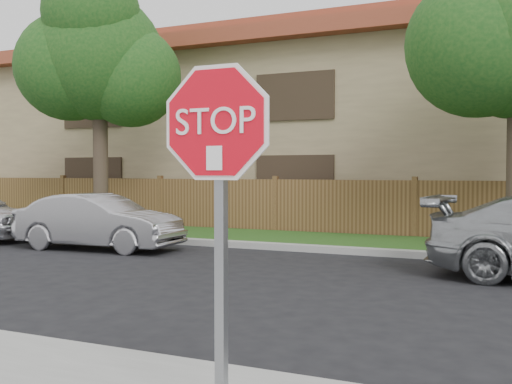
% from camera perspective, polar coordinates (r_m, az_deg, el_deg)
% --- Properties ---
extents(ground, '(90.00, 90.00, 0.00)m').
position_cam_1_polar(ground, '(5.80, -5.04, -16.60)').
color(ground, black).
rests_on(ground, ground).
extents(far_curb, '(70.00, 0.30, 0.15)m').
position_cam_1_polar(far_curb, '(13.33, 12.52, -5.67)').
color(far_curb, gray).
rests_on(far_curb, ground).
extents(grass_strip, '(70.00, 3.00, 0.12)m').
position_cam_1_polar(grass_strip, '(14.94, 13.82, -4.91)').
color(grass_strip, '#1E4714').
rests_on(grass_strip, ground).
extents(fence, '(70.00, 0.12, 1.60)m').
position_cam_1_polar(fence, '(16.44, 14.87, -1.70)').
color(fence, '#52361D').
rests_on(fence, ground).
extents(apartment_building, '(35.20, 9.20, 7.20)m').
position_cam_1_polar(apartment_building, '(22.01, 17.36, 6.31)').
color(apartment_building, '#8F7D59').
rests_on(apartment_building, ground).
extents(tree_left, '(4.80, 3.90, 7.78)m').
position_cam_1_polar(tree_left, '(18.81, -14.88, 12.29)').
color(tree_left, '#382B21').
rests_on(tree_left, ground).
extents(stop_sign, '(1.01, 0.13, 2.55)m').
position_cam_1_polar(stop_sign, '(3.74, -3.67, 1.70)').
color(stop_sign, gray).
rests_on(stop_sign, sidewalk_near).
extents(sedan_left, '(4.06, 1.62, 1.31)m').
position_cam_1_polar(sedan_left, '(14.55, -14.73, -2.75)').
color(sedan_left, '#9D9CA0').
rests_on(sedan_left, ground).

